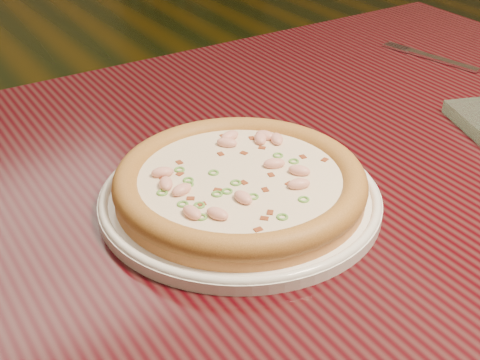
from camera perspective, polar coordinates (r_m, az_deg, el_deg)
ground at (r=1.69m, az=-2.79°, el=-11.64°), size 9.00×9.00×0.00m
hero_table at (r=0.87m, az=4.94°, el=-3.65°), size 1.20×0.80×0.75m
plate at (r=0.72m, az=-0.00°, el=-1.45°), size 0.30×0.30×0.02m
pizza at (r=0.71m, az=-0.01°, el=-0.19°), size 0.27×0.27×0.03m
fork at (r=1.16m, az=16.17°, el=10.00°), size 0.05×0.17×0.00m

